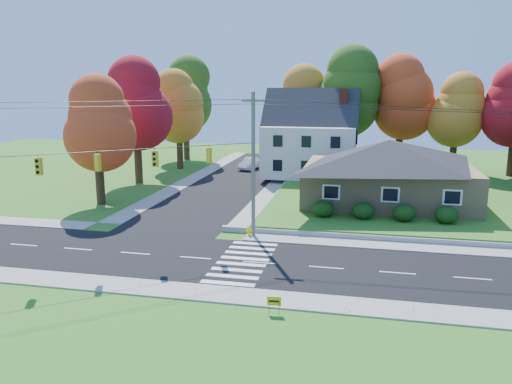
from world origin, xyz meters
TOP-DOWN VIEW (x-y plane):
  - ground at (0.00, 0.00)m, footprint 120.00×120.00m
  - road_main at (0.00, 0.00)m, footprint 90.00×8.00m
  - road_cross at (-8.00, 26.00)m, footprint 8.00×44.00m
  - sidewalk_north at (0.00, 5.00)m, footprint 90.00×2.00m
  - sidewalk_south at (0.00, -5.00)m, footprint 90.00×2.00m
  - lawn at (13.00, 21.00)m, footprint 30.00×30.00m
  - ranch_house at (8.00, 16.00)m, footprint 14.60×10.60m
  - colonial_house at (0.04, 28.00)m, footprint 10.40×8.40m
  - hedge_row at (7.50, 9.80)m, footprint 10.70×1.70m
  - traffic_infrastructure at (-0.15, 1.35)m, footprint 38.10×10.66m
  - tree_lot_0 at (-2.00, 34.00)m, footprint 6.72×6.72m
  - tree_lot_1 at (4.00, 33.00)m, footprint 7.84×7.84m
  - tree_lot_2 at (10.00, 34.00)m, footprint 7.28×7.28m
  - tree_lot_3 at (16.00, 33.00)m, footprint 6.16×6.16m
  - tree_west_0 at (-17.00, 12.00)m, footprint 6.16×6.16m
  - tree_west_1 at (-18.00, 22.00)m, footprint 7.28×7.28m
  - tree_west_2 at (-17.00, 32.00)m, footprint 6.72×6.72m
  - tree_west_3 at (-19.00, 40.00)m, footprint 7.84×7.84m
  - white_car at (-8.09, 33.19)m, footprint 2.42×4.55m
  - fire_hydrant at (-1.77, 5.08)m, footprint 0.40×0.32m
  - yard_sign at (2.06, -6.48)m, footprint 0.66×0.09m

SIDE VIEW (x-z plane):
  - ground at x=0.00m, z-range 0.00..0.00m
  - road_main at x=0.00m, z-range 0.00..0.02m
  - road_cross at x=-8.00m, z-range 0.00..0.02m
  - sidewalk_north at x=0.00m, z-range 0.00..0.08m
  - sidewalk_south at x=0.00m, z-range 0.00..0.08m
  - lawn at x=13.00m, z-range 0.00..0.50m
  - fire_hydrant at x=-1.77m, z-range -0.02..0.70m
  - yard_sign at x=2.06m, z-range 0.18..1.00m
  - white_car at x=-8.09m, z-range 0.02..1.44m
  - hedge_row at x=7.50m, z-range 0.50..1.77m
  - ranch_house at x=8.00m, z-range 0.57..5.97m
  - colonial_house at x=0.04m, z-range -0.22..9.38m
  - traffic_infrastructure at x=-0.15m, z-range 0.15..10.15m
  - tree_west_0 at x=-17.00m, z-range 1.42..12.89m
  - tree_lot_3 at x=16.00m, z-range 1.92..13.39m
  - tree_west_2 at x=-17.00m, z-range 1.55..14.06m
  - tree_lot_0 at x=-2.00m, z-range 2.05..14.56m
  - tree_west_1 at x=-18.00m, z-range 1.68..15.24m
  - tree_lot_2 at x=10.00m, z-range 2.18..15.74m
  - tree_west_3 at x=-19.00m, z-range 1.81..16.41m
  - tree_lot_1 at x=4.00m, z-range 2.31..16.91m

